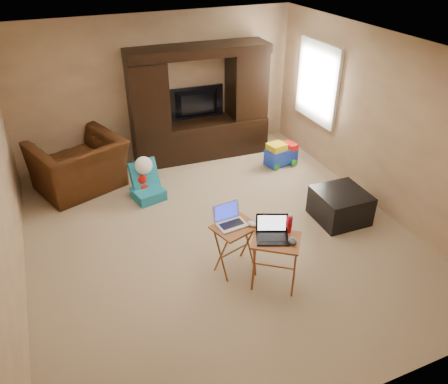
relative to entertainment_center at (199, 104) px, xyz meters
name	(u,v)px	position (x,y,z in m)	size (l,w,h in m)	color
floor	(218,234)	(-0.64, -2.42, -1.00)	(5.50, 5.50, 0.00)	tan
ceiling	(217,50)	(-0.64, -2.42, 1.50)	(5.50, 5.50, 0.00)	silver
wall_back	(158,88)	(-0.64, 0.33, 0.25)	(5.00, 5.00, 0.00)	tan
wall_front	(357,305)	(-0.64, -5.17, 0.25)	(5.00, 5.00, 0.00)	tan
wall_right	(379,123)	(1.86, -2.42, 0.25)	(5.50, 5.50, 0.00)	tan
window_pane	(318,82)	(1.84, -0.87, 0.40)	(1.20, 1.20, 0.00)	white
window_frame	(317,83)	(1.82, -0.87, 0.40)	(0.06, 1.14, 1.34)	white
entertainment_center	(199,104)	(0.00, 0.00, 0.00)	(2.43, 0.61, 1.99)	black
television	(198,104)	(0.00, 0.09, -0.04)	(1.01, 0.13, 0.58)	black
recliner	(79,165)	(-2.20, -0.40, -0.58)	(1.29, 1.13, 0.84)	#46240F
child_rocker	(147,182)	(-1.29, -1.13, -0.70)	(0.44, 0.50, 0.59)	teal
plush_toy	(142,184)	(-1.35, -0.98, -0.80)	(0.34, 0.29, 0.38)	red
push_toy	(281,153)	(1.18, -0.92, -0.78)	(0.57, 0.41, 0.43)	blue
ottoman	(340,206)	(1.12, -2.74, -0.77)	(0.69, 0.69, 0.45)	black
tray_table_left	(235,248)	(-0.72, -3.14, -0.67)	(0.50, 0.40, 0.65)	#964F24
tray_table_right	(275,263)	(-0.43, -3.60, -0.65)	(0.53, 0.42, 0.68)	#994E25
laptop_left	(232,217)	(-0.75, -3.11, -0.23)	(0.34, 0.28, 0.24)	silver
laptop_right	(273,231)	(-0.47, -3.58, -0.19)	(0.36, 0.29, 0.24)	black
mouse_left	(252,224)	(-0.53, -3.21, -0.32)	(0.08, 0.13, 0.05)	silver
mouse_right	(292,241)	(-0.30, -3.72, -0.28)	(0.09, 0.14, 0.06)	#38393D
water_bottle	(289,224)	(-0.23, -3.52, -0.21)	(0.07, 0.07, 0.21)	red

